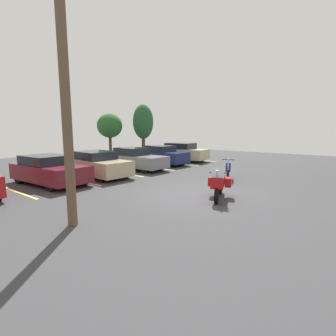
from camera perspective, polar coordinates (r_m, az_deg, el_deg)
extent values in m
cube|color=#38383A|center=(10.49, 8.09, -6.46)|extent=(44.00, 44.00, 0.10)
cylinder|color=black|center=(9.32, 11.05, -6.16)|extent=(0.63, 0.33, 0.63)
cylinder|color=black|center=(10.74, 11.93, -4.22)|extent=(0.63, 0.33, 0.63)
cube|color=#A51414|center=(9.94, 11.60, -2.85)|extent=(1.16, 0.74, 0.45)
cylinder|color=#B2B2B7|center=(9.34, 11.21, -3.58)|extent=(0.49, 0.24, 1.10)
cylinder|color=black|center=(9.34, 11.34, -1.05)|extent=(0.25, 0.59, 0.04)
cube|color=#A51414|center=(9.31, 11.20, -3.33)|extent=(0.57, 0.59, 0.40)
cube|color=#B2C1CC|center=(9.19, 11.24, -0.95)|extent=(0.31, 0.47, 0.39)
cube|color=#A51414|center=(10.26, 13.60, -3.16)|extent=(0.50, 0.38, 0.36)
cube|color=#A51414|center=(10.32, 9.94, -2.98)|extent=(0.50, 0.38, 0.36)
cylinder|color=black|center=(13.34, 13.51, -1.80)|extent=(0.61, 0.36, 0.61)
cylinder|color=black|center=(14.79, 13.59, -0.79)|extent=(0.61, 0.36, 0.61)
cube|color=navy|center=(14.00, 13.61, 0.42)|extent=(1.12, 0.69, 0.48)
cylinder|color=#B2B2B7|center=(13.39, 13.57, -0.03)|extent=(0.48, 0.26, 1.09)
cylinder|color=black|center=(13.41, 13.64, 1.87)|extent=(0.28, 0.58, 0.04)
cube|color=#EAE066|center=(13.19, -31.94, -4.35)|extent=(0.12, 4.76, 0.01)
cube|color=#EAE066|center=(14.44, -20.75, -2.56)|extent=(0.12, 4.76, 0.01)
cube|color=#EAE066|center=(16.15, -11.65, -1.03)|extent=(0.12, 4.76, 0.01)
cube|color=#EAE066|center=(18.20, -4.45, 0.20)|extent=(0.12, 4.76, 0.01)
cube|color=#EAE066|center=(20.48, 1.22, 1.17)|extent=(0.12, 4.76, 0.01)
cube|color=#EAE066|center=(22.93, 5.73, 1.93)|extent=(0.12, 4.76, 0.01)
cube|color=maroon|center=(13.69, -25.33, -0.90)|extent=(2.17, 4.43, 0.78)
cube|color=black|center=(13.88, -26.15, 1.73)|extent=(1.89, 2.23, 0.44)
cylinder|color=black|center=(12.96, -18.79, -2.29)|extent=(0.26, 0.64, 0.63)
cylinder|color=black|center=(12.07, -25.15, -3.44)|extent=(0.26, 0.64, 0.63)
cylinder|color=black|center=(15.40, -25.33, -0.98)|extent=(0.26, 0.64, 0.63)
cylinder|color=black|center=(14.66, -30.95, -1.84)|extent=(0.26, 0.64, 0.63)
cube|color=tan|center=(14.91, -15.68, 0.35)|extent=(2.14, 4.42, 0.81)
cube|color=black|center=(15.10, -16.42, 2.84)|extent=(1.86, 2.28, 0.46)
cylinder|color=black|center=(14.24, -9.68, -1.05)|extent=(0.26, 0.61, 0.60)
cylinder|color=black|center=(13.31, -15.12, -1.91)|extent=(0.26, 0.61, 0.60)
cylinder|color=black|center=(16.61, -16.04, 0.11)|extent=(0.26, 0.61, 0.60)
cylinder|color=black|center=(15.81, -20.98, -0.55)|extent=(0.26, 0.61, 0.60)
cube|color=slate|center=(17.18, -7.34, 1.68)|extent=(1.82, 4.57, 0.75)
cube|color=black|center=(17.42, -8.34, 3.81)|extent=(1.65, 1.97, 0.49)
cylinder|color=black|center=(16.71, -1.75, 0.68)|extent=(0.23, 0.71, 0.71)
cylinder|color=black|center=(15.60, -5.36, 0.07)|extent=(0.23, 0.71, 0.71)
cylinder|color=black|center=(18.85, -8.94, 1.49)|extent=(0.23, 0.71, 0.71)
cylinder|color=black|center=(17.87, -12.54, 1.00)|extent=(0.23, 0.71, 0.71)
cube|color=navy|center=(19.56, -1.51, 2.66)|extent=(2.09, 4.44, 0.81)
cube|color=black|center=(19.58, -1.75, 4.50)|extent=(1.79, 1.99, 0.44)
cylinder|color=black|center=(19.22, 3.28, 1.70)|extent=(0.26, 0.71, 0.70)
cylinder|color=black|center=(18.04, 0.20, 1.26)|extent=(0.26, 0.71, 0.70)
cylinder|color=black|center=(21.17, -2.97, 2.34)|extent=(0.26, 0.71, 0.70)
cylinder|color=black|center=(20.10, -6.09, 1.97)|extent=(0.26, 0.71, 0.70)
cube|color=#C1B289|center=(21.71, 3.12, 3.32)|extent=(2.17, 4.63, 0.85)
cube|color=black|center=(21.71, 2.87, 5.10)|extent=(1.86, 2.42, 0.49)
cylinder|color=black|center=(21.70, 7.67, 2.46)|extent=(0.27, 0.73, 0.72)
cylinder|color=black|center=(20.30, 5.68, 2.07)|extent=(0.27, 0.73, 0.72)
cylinder|color=black|center=(23.21, 0.87, 2.94)|extent=(0.27, 0.73, 0.72)
cylinder|color=black|center=(21.91, -1.39, 2.59)|extent=(0.27, 0.73, 0.72)
cylinder|color=brown|center=(7.42, -22.67, 19.02)|extent=(0.26, 0.26, 8.17)
cylinder|color=#4C3823|center=(30.73, -13.04, 5.10)|extent=(0.34, 0.34, 1.77)
ellipsoid|color=#285B28|center=(30.68, -13.19, 9.41)|extent=(2.94, 2.94, 2.84)
cylinder|color=#4C3823|center=(31.17, -5.63, 5.17)|extent=(0.42, 0.42, 1.60)
ellipsoid|color=#23512D|center=(31.13, -5.71, 10.48)|extent=(2.49, 2.49, 4.17)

